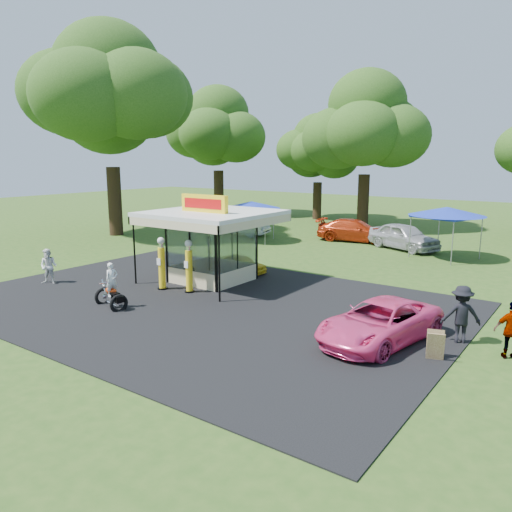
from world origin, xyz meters
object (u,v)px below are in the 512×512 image
object	(u,v)px
tent_west	(252,205)
tent_east	(447,212)
gas_pump_left	(162,265)
kiosk_car	(241,264)
gas_station_kiosk	(212,245)
spectator_west	(49,267)
bg_car_a	(237,224)
pink_sedan	(380,322)
gas_pump_right	(189,268)
a_frame_sign	(435,346)
motorcycle	(112,290)
bg_car_c	(404,236)
bg_car_b	(355,230)
spectator_east_a	(461,315)
spectator_east_b	(512,330)

from	to	relation	value
tent_west	tent_east	size ratio (longest dim) A/B	0.93
gas_pump_left	tent_west	xyz separation A→B (m)	(-4.57, 13.04, 1.40)
kiosk_car	gas_station_kiosk	bearing A→B (deg)	-180.00
spectator_west	gas_pump_left	bearing A→B (deg)	-6.07
bg_car_a	spectator_west	bearing A→B (deg)	173.76
gas_pump_left	pink_sedan	world-z (taller)	gas_pump_left
gas_station_kiosk	spectator_west	size ratio (longest dim) A/B	3.23
gas_station_kiosk	spectator_west	xyz separation A→B (m)	(-5.92, -4.84, -0.95)
gas_pump_right	a_frame_sign	distance (m)	11.05
motorcycle	pink_sedan	size ratio (longest dim) A/B	0.40
gas_station_kiosk	motorcycle	bearing A→B (deg)	-94.03
pink_sedan	bg_car_c	bearing A→B (deg)	118.24
gas_pump_left	motorcycle	size ratio (longest dim) A/B	1.25
pink_sedan	bg_car_b	xyz separation A→B (m)	(-9.00, 17.75, 0.10)
tent_west	tent_east	distance (m)	12.93
spectator_east_a	pink_sedan	bearing A→B (deg)	7.41
gas_pump_left	motorcycle	world-z (taller)	gas_pump_left
spectator_east_a	kiosk_car	bearing A→B (deg)	-44.61
gas_station_kiosk	spectator_east_b	distance (m)	13.43
gas_pump_left	a_frame_sign	world-z (taller)	gas_pump_left
gas_pump_left	bg_car_c	world-z (taller)	gas_pump_left
motorcycle	tent_west	world-z (taller)	tent_west
gas_pump_left	tent_west	distance (m)	13.89
gas_pump_right	spectator_east_b	size ratio (longest dim) A/B	1.36
gas_station_kiosk	bg_car_b	size ratio (longest dim) A/B	1.02
a_frame_sign	tent_west	distance (m)	22.00
spectator_east_b	bg_car_b	size ratio (longest dim) A/B	0.33
gas_station_kiosk	bg_car_a	world-z (taller)	gas_station_kiosk
gas_station_kiosk	bg_car_c	xyz separation A→B (m)	(4.49, 13.66, -0.94)
gas_station_kiosk	spectator_east_a	bearing A→B (deg)	-7.59
motorcycle	pink_sedan	xyz separation A→B (m)	(9.99, 2.61, -0.07)
pink_sedan	spectator_west	size ratio (longest dim) A/B	2.89
bg_car_a	kiosk_car	bearing A→B (deg)	-154.66
a_frame_sign	bg_car_b	xyz separation A→B (m)	(-10.90, 18.19, 0.32)
bg_car_b	tent_west	size ratio (longest dim) A/B	1.32
a_frame_sign	bg_car_a	distance (m)	25.07
spectator_west	kiosk_car	bearing A→B (deg)	19.34
spectator_west	spectator_east_a	xyz separation A→B (m)	(17.63, 3.28, 0.11)
tent_east	a_frame_sign	bearing A→B (deg)	-75.53
spectator_west	pink_sedan	bearing A→B (deg)	-23.86
spectator_west	bg_car_c	bearing A→B (deg)	30.02
kiosk_car	bg_car_c	distance (m)	12.30
kiosk_car	spectator_east_b	size ratio (longest dim) A/B	1.62
gas_station_kiosk	bg_car_a	size ratio (longest dim) A/B	1.08
spectator_west	bg_car_b	size ratio (longest dim) A/B	0.31
tent_west	bg_car_c	bearing A→B (deg)	17.54
bg_car_b	spectator_west	bearing A→B (deg)	151.64
motorcycle	tent_east	bearing A→B (deg)	78.91
spectator_east_a	tent_east	distance (m)	14.55
spectator_east_b	bg_car_b	world-z (taller)	spectator_east_b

